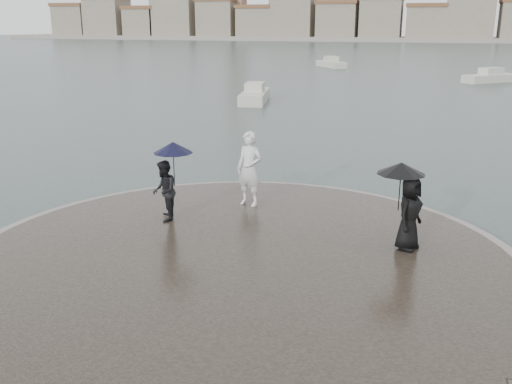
% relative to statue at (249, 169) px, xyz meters
% --- Properties ---
extents(ground, '(400.00, 400.00, 0.00)m').
position_rel_statue_xyz_m(ground, '(0.89, -7.06, -1.39)').
color(ground, '#2B3835').
rests_on(ground, ground).
extents(kerb_ring, '(12.50, 12.50, 0.32)m').
position_rel_statue_xyz_m(kerb_ring, '(0.89, -3.56, -1.23)').
color(kerb_ring, gray).
rests_on(kerb_ring, ground).
extents(quay_tip, '(11.90, 11.90, 0.36)m').
position_rel_statue_xyz_m(quay_tip, '(0.89, -3.56, -1.21)').
color(quay_tip, '#2D261E').
rests_on(quay_tip, ground).
extents(statue, '(0.85, 0.66, 2.06)m').
position_rel_statue_xyz_m(statue, '(0.00, 0.00, 0.00)').
color(statue, silver).
rests_on(statue, quay_tip).
extents(visitor_left, '(1.17, 1.06, 2.04)m').
position_rel_statue_xyz_m(visitor_left, '(-1.60, -1.83, 0.07)').
color(visitor_left, black).
rests_on(visitor_left, quay_tip).
extents(visitor_right, '(1.18, 1.11, 1.95)m').
position_rel_statue_xyz_m(visitor_right, '(4.29, -1.98, 0.09)').
color(visitor_right, black).
rests_on(visitor_right, quay_tip).
extents(far_skyline, '(260.00, 20.00, 37.00)m').
position_rel_statue_xyz_m(far_skyline, '(-5.40, 153.65, 4.22)').
color(far_skyline, gray).
rests_on(far_skyline, ground).
extents(boats, '(31.83, 37.84, 1.50)m').
position_rel_statue_xyz_m(boats, '(3.53, 37.07, -1.01)').
color(boats, beige).
rests_on(boats, ground).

